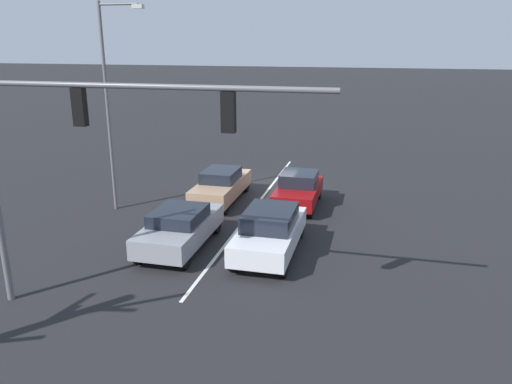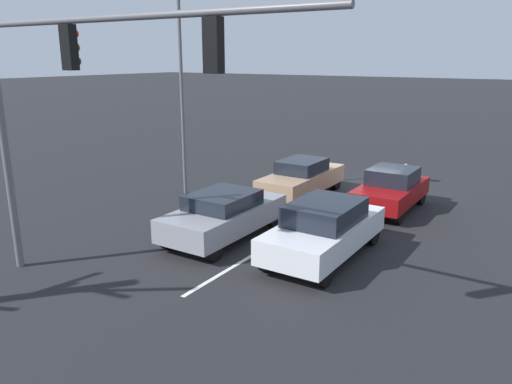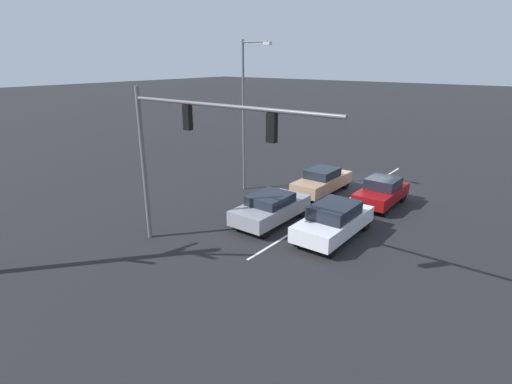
% 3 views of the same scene
% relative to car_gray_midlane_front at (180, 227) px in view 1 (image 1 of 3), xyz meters
% --- Properties ---
extents(ground_plane, '(240.00, 240.00, 0.00)m').
position_rel_car_gray_midlane_front_xyz_m(ground_plane, '(-1.55, -8.33, -0.78)').
color(ground_plane, black).
extents(lane_stripe_left_divider, '(0.12, 18.13, 0.01)m').
position_rel_car_gray_midlane_front_xyz_m(lane_stripe_left_divider, '(-1.55, -5.26, -0.78)').
color(lane_stripe_left_divider, silver).
rests_on(lane_stripe_left_divider, ground_plane).
extents(car_gray_midlane_front, '(1.94, 4.47, 1.50)m').
position_rel_car_gray_midlane_front_xyz_m(car_gray_midlane_front, '(0.00, 0.00, 0.00)').
color(car_gray_midlane_front, gray).
rests_on(car_gray_midlane_front, ground_plane).
extents(car_white_leftlane_front, '(1.93, 4.64, 1.64)m').
position_rel_car_gray_midlane_front_xyz_m(car_white_leftlane_front, '(-3.31, -0.30, 0.06)').
color(car_white_leftlane_front, silver).
rests_on(car_white_leftlane_front, ground_plane).
extents(car_maroon_leftlane_second, '(1.81, 4.02, 1.57)m').
position_rel_car_gray_midlane_front_xyz_m(car_maroon_leftlane_second, '(-3.44, -5.78, 0.02)').
color(car_maroon_leftlane_second, maroon).
rests_on(car_maroon_leftlane_second, ground_plane).
extents(car_tan_midlane_second, '(1.72, 4.69, 1.53)m').
position_rel_car_gray_midlane_front_xyz_m(car_tan_midlane_second, '(0.22, -5.66, -0.01)').
color(car_tan_midlane_second, tan).
rests_on(car_tan_midlane_second, ground_plane).
extents(traffic_signal_gantry, '(9.45, 0.37, 6.78)m').
position_rel_car_gray_midlane_front_xyz_m(traffic_signal_gantry, '(0.67, 4.79, 4.11)').
color(traffic_signal_gantry, slate).
rests_on(traffic_signal_gantry, ground_plane).
extents(street_lamp_right_shoulder, '(2.02, 0.24, 8.87)m').
position_rel_car_gray_midlane_front_xyz_m(street_lamp_right_shoulder, '(4.33, -3.43, 4.29)').
color(street_lamp_right_shoulder, slate).
rests_on(street_lamp_right_shoulder, ground_plane).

